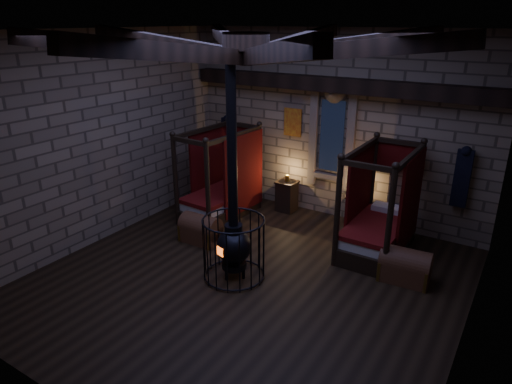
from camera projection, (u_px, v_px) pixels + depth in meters
The scene contains 8 objects.
room at pixel (249, 62), 6.87m from camera, with size 7.02×7.02×4.29m.
bed_left at pixel (222, 195), 10.66m from camera, with size 1.14×2.02×2.05m.
bed_right at pixel (378, 226), 9.01m from camera, with size 1.06×2.00×2.08m.
trunk_left at pixel (201, 230), 9.45m from camera, with size 0.83×0.53×0.60m.
trunk_right at pixel (405, 266), 8.02m from camera, with size 0.88×0.60×0.62m.
nightstand_left at pixel (287, 196), 10.94m from camera, with size 0.48×0.46×0.91m.
nightstand_right at pixel (357, 212), 10.03m from camera, with size 0.51×0.50×0.79m.
stove at pixel (234, 244), 8.00m from camera, with size 1.10×1.10×4.05m.
Camera 1 is at (3.89, -5.87, 4.35)m, focal length 32.00 mm.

